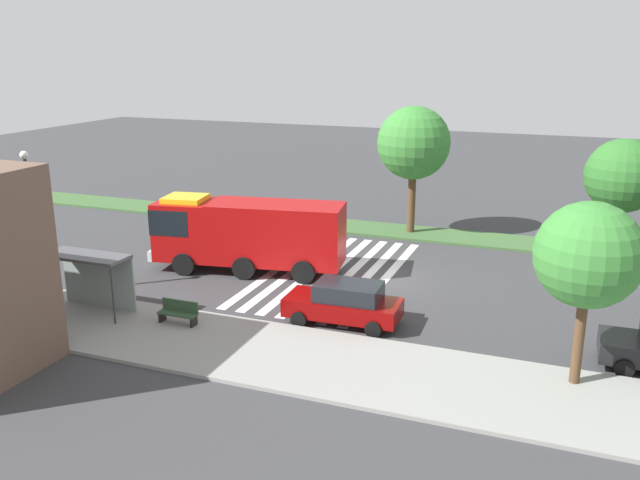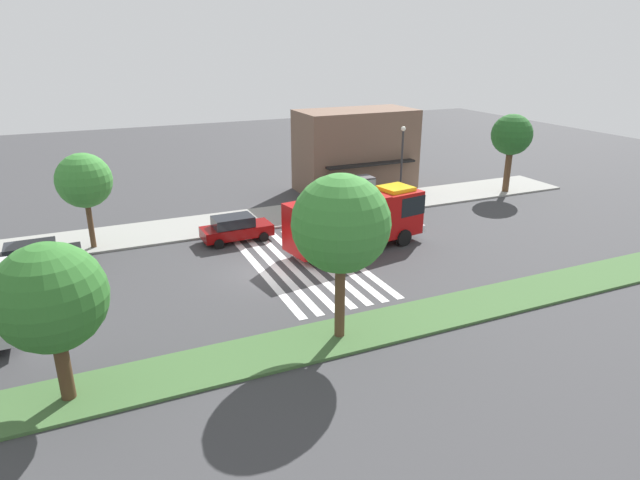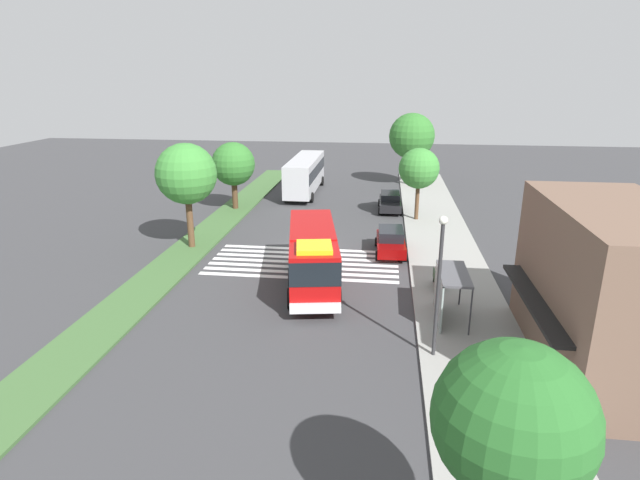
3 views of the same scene
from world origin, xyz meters
name	(u,v)px [view 2 (image 2 of 3)]	position (x,y,z in m)	size (l,w,h in m)	color
ground_plane	(264,272)	(0.00, 0.00, 0.00)	(120.00, 120.00, 0.00)	#38383A
sidewalk	(222,224)	(0.00, 9.36, 0.07)	(60.00, 4.98, 0.14)	gray
median_strip	(324,340)	(0.00, -8.37, 0.07)	(60.00, 3.00, 0.14)	#3D6033
crosswalk	(306,265)	(2.63, 0.00, 0.01)	(5.85, 12.37, 0.01)	silver
fire_truck	(360,218)	(6.81, 1.19, 2.00)	(9.67, 4.08, 3.62)	#A50C0C
parked_car_west	(35,256)	(-11.82, 5.67, 0.84)	(4.83, 2.18, 1.62)	black
parked_car_mid	(236,228)	(0.01, 5.67, 0.87)	(4.63, 2.23, 1.70)	#720505
bus_stop_shelter	(353,188)	(9.99, 8.29, 1.89)	(3.50, 1.40, 2.46)	#4C4C51
bench_near_shelter	(305,211)	(5.99, 8.29, 0.59)	(1.60, 0.50, 0.90)	#2D472D
street_lamp	(402,161)	(13.69, 7.47, 3.84)	(0.36, 0.36, 6.28)	#2D2D30
storefront_building	(355,150)	(13.32, 14.35, 3.45)	(10.03, 5.82, 6.90)	brown
sidewalk_tree_west	(84,181)	(-8.65, 7.87, 4.43)	(3.34, 3.34, 5.99)	#513823
sidewalk_tree_east	(512,136)	(24.63, 7.87, 4.94)	(3.40, 3.40, 6.58)	#513823
median_tree_far_west	(51,298)	(-10.32, -8.37, 4.18)	(3.86, 3.86, 6.00)	#47301E
median_tree_west	(341,224)	(0.74, -8.37, 5.33)	(4.17, 4.17, 7.31)	#513823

